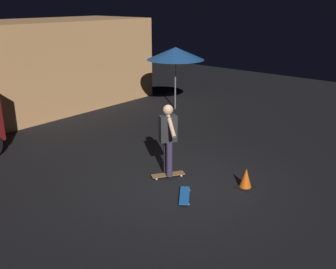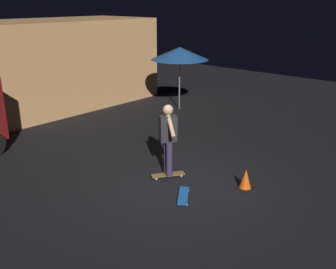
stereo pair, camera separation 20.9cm
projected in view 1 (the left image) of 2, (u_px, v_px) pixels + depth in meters
ground_plane at (177, 185)px, 8.59m from camera, size 28.00×28.00×0.00m
low_building at (21, 68)px, 13.65m from camera, size 9.97×3.47×3.22m
patio_umbrella at (175, 53)px, 13.94m from camera, size 2.10×2.10×2.30m
skateboard_ridden at (168, 175)px, 8.97m from camera, size 0.76×0.59×0.07m
skateboard_spare at (185, 196)px, 8.01m from camera, size 0.75×0.62×0.07m
skater at (168, 135)px, 8.64m from camera, size 0.61×0.87×1.67m
traffic_cone at (246, 179)px, 8.39m from camera, size 0.34×0.34×0.46m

